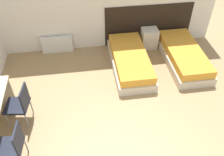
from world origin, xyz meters
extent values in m
cube|color=silver|center=(0.00, 4.46, 1.35)|extent=(6.17, 0.05, 2.70)
cube|color=black|center=(1.29, 4.43, 0.57)|extent=(2.38, 0.03, 1.15)
cube|color=beige|center=(0.60, 3.40, 0.11)|extent=(0.89, 2.00, 0.22)
cube|color=gold|center=(0.60, 3.40, 0.32)|extent=(0.81, 1.92, 0.20)
cube|color=beige|center=(1.99, 3.40, 0.11)|extent=(0.89, 2.00, 0.22)
cube|color=gold|center=(1.99, 3.40, 0.32)|extent=(0.81, 1.92, 0.20)
cube|color=beige|center=(1.29, 4.21, 0.28)|extent=(0.44, 0.37, 0.55)
cube|color=silver|center=(-1.22, 4.34, 0.23)|extent=(0.83, 0.12, 0.46)
cube|color=beige|center=(-2.32, 2.56, 0.37)|extent=(0.47, 0.04, 0.73)
cube|color=black|center=(-1.92, 2.05, 0.42)|extent=(0.49, 0.49, 0.05)
cube|color=black|center=(-1.72, 2.02, 0.67)|extent=(0.09, 0.39, 0.44)
cylinder|color=slate|center=(-2.13, 1.89, 0.20)|extent=(0.02, 0.02, 0.40)
cylinder|color=slate|center=(-2.08, 2.26, 0.20)|extent=(0.02, 0.02, 0.40)
cylinder|color=slate|center=(-1.76, 1.84, 0.20)|extent=(0.02, 0.02, 0.40)
cylinder|color=slate|center=(-1.71, 2.21, 0.20)|extent=(0.02, 0.02, 0.40)
cube|color=black|center=(-1.92, 1.11, 0.42)|extent=(0.47, 0.47, 0.05)
cube|color=black|center=(-1.72, 1.10, 0.67)|extent=(0.06, 0.39, 0.44)
cylinder|color=slate|center=(-2.09, 1.32, 0.20)|extent=(0.02, 0.02, 0.40)
cylinder|color=slate|center=(-1.72, 1.29, 0.20)|extent=(0.02, 0.02, 0.40)
camera|label=1|loc=(-0.56, -1.40, 4.05)|focal=40.00mm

